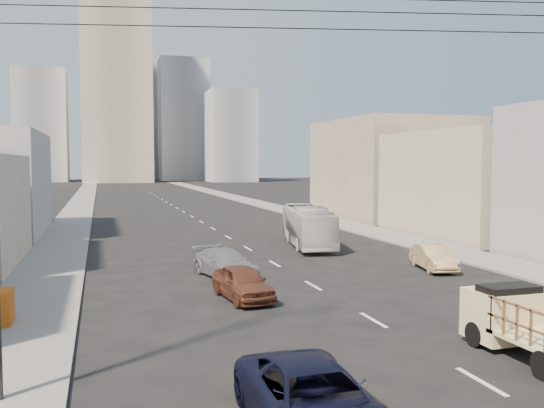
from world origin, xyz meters
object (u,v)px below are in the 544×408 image
flatbed_pickup (528,319)px  navy_pickup (314,401)px  sedan_brown (243,283)px  sedan_tan (433,258)px  city_bus (308,226)px  sedan_grey (225,263)px

flatbed_pickup → navy_pickup: bearing=-160.3°
sedan_brown → flatbed_pickup: bearing=-62.9°
navy_pickup → sedan_tan: bearing=51.0°
flatbed_pickup → navy_pickup: flatbed_pickup is taller
city_bus → sedan_grey: bearing=-119.7°
sedan_tan → navy_pickup: bearing=-117.4°
navy_pickup → sedan_tan: 19.81m
flatbed_pickup → sedan_tan: bearing=68.7°
flatbed_pickup → sedan_grey: bearing=112.8°
navy_pickup → sedan_grey: (1.70, 16.63, -0.04)m
city_bus → sedan_tan: bearing=-61.8°
sedan_brown → sedan_tan: bearing=10.9°
city_bus → flatbed_pickup: bearing=-83.7°
city_bus → sedan_brown: size_ratio=2.38×
flatbed_pickup → sedan_brown: (-6.13, 9.16, -0.41)m
city_bus → sedan_grey: city_bus is taller
city_bus → sedan_brown: 15.78m
city_bus → sedan_tan: 10.69m
sedan_grey → city_bus: bearing=35.8°
navy_pickup → city_bus: bearing=70.2°
city_bus → sedan_grey: 11.72m
sedan_brown → sedan_tan: 11.61m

